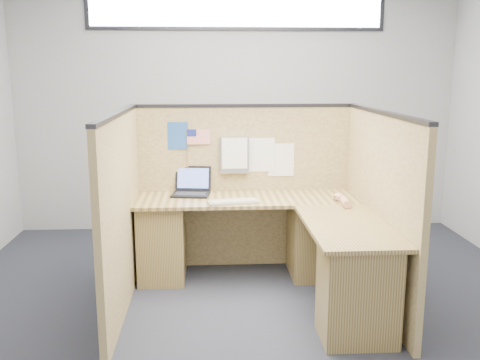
{
  "coord_description": "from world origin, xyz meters",
  "views": [
    {
      "loc": [
        -0.34,
        -3.88,
        1.83
      ],
      "look_at": [
        -0.07,
        0.5,
        0.93
      ],
      "focal_mm": 40.0,
      "sensor_mm": 36.0,
      "label": 1
    }
  ],
  "objects": [
    {
      "name": "mouse",
      "position": [
        0.78,
        0.54,
        0.75
      ],
      "size": [
        0.11,
        0.08,
        0.04
      ],
      "primitive_type": "ellipsoid",
      "rotation": [
        0.0,
        0.0,
        -0.27
      ],
      "color": "silver",
      "rests_on": "l_desk"
    },
    {
      "name": "paper_right",
      "position": [
        0.34,
        0.97,
        1.02
      ],
      "size": [
        0.24,
        0.01,
        0.3
      ],
      "primitive_type": "cube",
      "rotation": [
        0.0,
        0.0,
        -0.01
      ],
      "color": "white",
      "rests_on": "cubicle_partitions"
    },
    {
      "name": "american_flag",
      "position": [
        -0.44,
        0.96,
        1.22
      ],
      "size": [
        0.21,
        0.01,
        0.37
      ],
      "color": "olive",
      "rests_on": "cubicle_partitions"
    },
    {
      "name": "floor",
      "position": [
        0.0,
        0.0,
        0.0
      ],
      "size": [
        5.0,
        5.0,
        0.0
      ],
      "primitive_type": "plane",
      "color": "#21242F",
      "rests_on": "ground"
    },
    {
      "name": "l_desk",
      "position": [
        0.18,
        0.29,
        0.39
      ],
      "size": [
        1.95,
        1.75,
        0.73
      ],
      "color": "brown",
      "rests_on": "floor"
    },
    {
      "name": "paper_left",
      "position": [
        0.16,
        0.97,
        1.06
      ],
      "size": [
        0.25,
        0.02,
        0.31
      ],
      "primitive_type": "cube",
      "rotation": [
        0.0,
        0.0,
        -0.05
      ],
      "color": "white",
      "rests_on": "cubicle_partitions"
    },
    {
      "name": "laptop",
      "position": [
        -0.49,
        0.86,
        0.79
      ],
      "size": [
        0.36,
        0.35,
        0.24
      ],
      "rotation": [
        0.0,
        0.0,
        -0.14
      ],
      "color": "black",
      "rests_on": "l_desk"
    },
    {
      "name": "file_holder",
      "position": [
        -0.09,
        0.94,
        1.07
      ],
      "size": [
        0.26,
        0.05,
        0.34
      ],
      "color": "slate",
      "rests_on": "cubicle_partitions"
    },
    {
      "name": "cubicle_partitions",
      "position": [
        0.0,
        0.43,
        0.77
      ],
      "size": [
        2.06,
        1.83,
        1.53
      ],
      "color": "olive",
      "rests_on": "floor"
    },
    {
      "name": "hand_forearm",
      "position": [
        0.79,
        0.41,
        0.76
      ],
      "size": [
        0.1,
        0.34,
        0.07
      ],
      "color": "tan",
      "rests_on": "l_desk"
    },
    {
      "name": "wall_front",
      "position": [
        0.0,
        -2.25,
        1.4
      ],
      "size": [
        5.0,
        0.0,
        5.0
      ],
      "primitive_type": "plane",
      "rotation": [
        -1.57,
        0.0,
        0.0
      ],
      "color": "#ADB0B3",
      "rests_on": "floor"
    },
    {
      "name": "keyboard",
      "position": [
        -0.13,
        0.48,
        0.74
      ],
      "size": [
        0.44,
        0.21,
        0.03
      ],
      "rotation": [
        0.0,
        0.0,
        0.17
      ],
      "color": "tan",
      "rests_on": "l_desk"
    },
    {
      "name": "clerestory_window",
      "position": [
        0.0,
        2.23,
        2.45
      ],
      "size": [
        3.3,
        0.04,
        0.38
      ],
      "color": "#232328",
      "rests_on": "wall_back"
    },
    {
      "name": "blue_poster",
      "position": [
        -0.61,
        0.97,
        1.25
      ],
      "size": [
        0.19,
        0.01,
        0.25
      ],
      "primitive_type": "cube",
      "rotation": [
        0.0,
        0.0,
        -0.04
      ],
      "color": "#224D9B",
      "rests_on": "cubicle_partitions"
    },
    {
      "name": "wall_back",
      "position": [
        0.0,
        2.25,
        1.4
      ],
      "size": [
        5.0,
        0.0,
        5.0
      ],
      "primitive_type": "plane",
      "rotation": [
        1.57,
        0.0,
        0.0
      ],
      "color": "#ADB0B3",
      "rests_on": "floor"
    }
  ]
}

